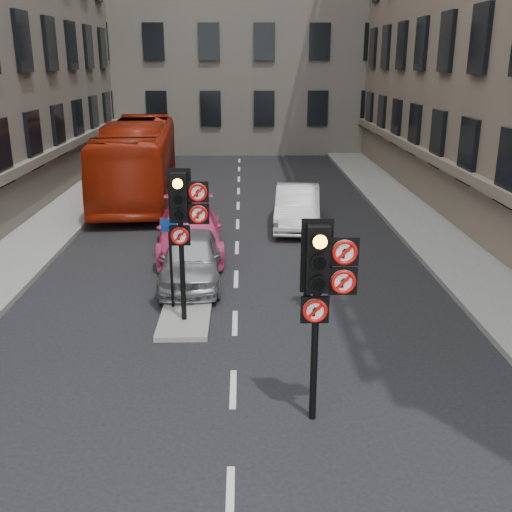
{
  "coord_description": "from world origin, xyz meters",
  "views": [
    {
      "loc": [
        0.21,
        -8.05,
        5.98
      ],
      "look_at": [
        0.44,
        2.21,
        2.6
      ],
      "focal_mm": 42.0,
      "sensor_mm": 36.0,
      "label": 1
    }
  ],
  "objects_px": {
    "car_white": "(297,207)",
    "car_pink": "(189,231)",
    "motorcyclist": "(312,275)",
    "info_sign": "(170,251)",
    "motorcycle": "(209,267)",
    "signal_far": "(184,213)",
    "bus_red": "(138,160)",
    "car_silver": "(191,258)",
    "signal_near": "(322,280)"
  },
  "relations": [
    {
      "from": "signal_far",
      "to": "bus_red",
      "type": "bearing_deg",
      "value": 103.61
    },
    {
      "from": "signal_near",
      "to": "car_white",
      "type": "xyz_separation_m",
      "value": [
        0.75,
        12.65,
        -1.83
      ]
    },
    {
      "from": "signal_far",
      "to": "info_sign",
      "type": "bearing_deg",
      "value": 120.59
    },
    {
      "from": "motorcycle",
      "to": "bus_red",
      "type": "bearing_deg",
      "value": 99.27
    },
    {
      "from": "signal_near",
      "to": "signal_far",
      "type": "xyz_separation_m",
      "value": [
        -2.6,
        4.0,
        0.12
      ]
    },
    {
      "from": "signal_far",
      "to": "info_sign",
      "type": "xyz_separation_m",
      "value": [
        -0.44,
        0.74,
        -1.12
      ]
    },
    {
      "from": "signal_far",
      "to": "motorcycle",
      "type": "distance_m",
      "value": 3.46
    },
    {
      "from": "car_white",
      "to": "info_sign",
      "type": "bearing_deg",
      "value": -110.04
    },
    {
      "from": "bus_red",
      "to": "car_pink",
      "type": "bearing_deg",
      "value": -74.67
    },
    {
      "from": "bus_red",
      "to": "motorcyclist",
      "type": "bearing_deg",
      "value": -67.74
    },
    {
      "from": "signal_far",
      "to": "motorcycle",
      "type": "bearing_deg",
      "value": 81.84
    },
    {
      "from": "motorcyclist",
      "to": "car_silver",
      "type": "bearing_deg",
      "value": -40.08
    },
    {
      "from": "bus_red",
      "to": "signal_far",
      "type": "bearing_deg",
      "value": -80.52
    },
    {
      "from": "car_silver",
      "to": "car_pink",
      "type": "bearing_deg",
      "value": 94.44
    },
    {
      "from": "motorcycle",
      "to": "motorcyclist",
      "type": "height_order",
      "value": "motorcyclist"
    },
    {
      "from": "car_white",
      "to": "motorcycle",
      "type": "distance_m",
      "value": 6.71
    },
    {
      "from": "signal_far",
      "to": "info_sign",
      "type": "distance_m",
      "value": 1.41
    },
    {
      "from": "signal_far",
      "to": "motorcycle",
      "type": "relative_size",
      "value": 2.17
    },
    {
      "from": "bus_red",
      "to": "info_sign",
      "type": "bearing_deg",
      "value": -81.58
    },
    {
      "from": "signal_far",
      "to": "car_white",
      "type": "height_order",
      "value": "signal_far"
    },
    {
      "from": "car_pink",
      "to": "motorcyclist",
      "type": "distance_m",
      "value": 5.7
    },
    {
      "from": "car_silver",
      "to": "info_sign",
      "type": "bearing_deg",
      "value": -99.59
    },
    {
      "from": "car_pink",
      "to": "bus_red",
      "type": "height_order",
      "value": "bus_red"
    },
    {
      "from": "car_silver",
      "to": "car_pink",
      "type": "relative_size",
      "value": 0.82
    },
    {
      "from": "car_pink",
      "to": "car_silver",
      "type": "bearing_deg",
      "value": -89.49
    },
    {
      "from": "car_white",
      "to": "car_silver",
      "type": "bearing_deg",
      "value": -115.36
    },
    {
      "from": "signal_near",
      "to": "car_silver",
      "type": "relative_size",
      "value": 0.87
    },
    {
      "from": "car_white",
      "to": "car_pink",
      "type": "bearing_deg",
      "value": -134.82
    },
    {
      "from": "car_pink",
      "to": "motorcyclist",
      "type": "height_order",
      "value": "motorcyclist"
    },
    {
      "from": "car_silver",
      "to": "car_pink",
      "type": "distance_m",
      "value": 2.72
    },
    {
      "from": "bus_red",
      "to": "motorcyclist",
      "type": "height_order",
      "value": "bus_red"
    },
    {
      "from": "signal_far",
      "to": "car_white",
      "type": "distance_m",
      "value": 9.48
    },
    {
      "from": "car_pink",
      "to": "bus_red",
      "type": "distance_m",
      "value": 9.0
    },
    {
      "from": "motorcyclist",
      "to": "info_sign",
      "type": "height_order",
      "value": "info_sign"
    },
    {
      "from": "signal_near",
      "to": "bus_red",
      "type": "bearing_deg",
      "value": 108.41
    },
    {
      "from": "car_pink",
      "to": "info_sign",
      "type": "height_order",
      "value": "info_sign"
    },
    {
      "from": "signal_near",
      "to": "info_sign",
      "type": "distance_m",
      "value": 5.71
    },
    {
      "from": "motorcycle",
      "to": "info_sign",
      "type": "relative_size",
      "value": 0.73
    },
    {
      "from": "car_silver",
      "to": "info_sign",
      "type": "distance_m",
      "value": 2.29
    },
    {
      "from": "signal_near",
      "to": "car_pink",
      "type": "xyz_separation_m",
      "value": [
        -3.0,
        9.54,
        -1.85
      ]
    },
    {
      "from": "car_white",
      "to": "bus_red",
      "type": "xyz_separation_m",
      "value": [
        -6.74,
        5.33,
        0.93
      ]
    },
    {
      "from": "car_white",
      "to": "motorcyclist",
      "type": "relative_size",
      "value": 2.74
    },
    {
      "from": "car_white",
      "to": "info_sign",
      "type": "relative_size",
      "value": 2.01
    },
    {
      "from": "info_sign",
      "to": "bus_red",
      "type": "bearing_deg",
      "value": 105.29
    },
    {
      "from": "signal_far",
      "to": "bus_red",
      "type": "height_order",
      "value": "signal_far"
    },
    {
      "from": "signal_far",
      "to": "car_pink",
      "type": "xyz_separation_m",
      "value": [
        -0.4,
        5.54,
        -1.97
      ]
    },
    {
      "from": "motorcycle",
      "to": "motorcyclist",
      "type": "distance_m",
      "value": 3.15
    },
    {
      "from": "car_silver",
      "to": "signal_near",
      "type": "bearing_deg",
      "value": -69.51
    },
    {
      "from": "car_silver",
      "to": "motorcycle",
      "type": "xyz_separation_m",
      "value": [
        0.51,
        -0.19,
        -0.21
      ]
    },
    {
      "from": "car_white",
      "to": "car_pink",
      "type": "height_order",
      "value": "car_white"
    }
  ]
}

